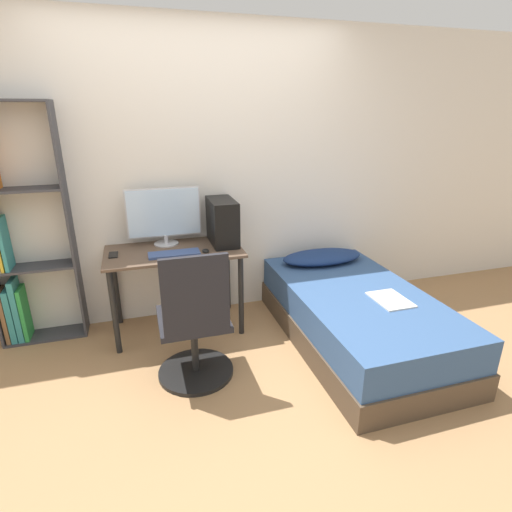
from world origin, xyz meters
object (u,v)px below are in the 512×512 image
monitor (164,215)px  pc_tower (222,222)px  bookshelf (9,236)px  office_chair (195,332)px  bed (356,317)px  keyboard (174,254)px

monitor → pc_tower: 0.49m
bookshelf → office_chair: 1.64m
office_chair → monitor: 1.11m
office_chair → pc_tower: 1.05m
bed → pc_tower: bearing=143.2°
office_chair → pc_tower: bearing=64.7°
monitor → pc_tower: (0.47, -0.11, -0.07)m
keyboard → monitor: bearing=97.0°
pc_tower → monitor: bearing=166.7°
bookshelf → keyboard: bookshelf is taller
bed → monitor: bearing=150.0°
office_chair → pc_tower: pc_tower is taller
keyboard → pc_tower: bearing=23.2°
office_chair → keyboard: 0.73m
bookshelf → pc_tower: bookshelf is taller
bed → keyboard: 1.55m
bed → keyboard: size_ratio=4.63×
monitor → keyboard: monitor is taller
bookshelf → office_chair: bearing=-36.7°
office_chair → keyboard: bearing=94.4°
bookshelf → bed: 2.77m
office_chair → bed: size_ratio=0.53×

